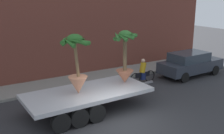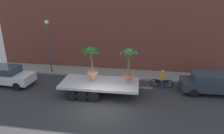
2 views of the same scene
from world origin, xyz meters
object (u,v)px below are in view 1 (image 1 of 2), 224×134
potted_palm_rear (77,67)px  parked_car (190,63)px  potted_palm_middle (125,59)px  flatbed_trailer (83,96)px  cyclist (143,72)px

potted_palm_rear → parked_car: size_ratio=0.59×
potted_palm_middle → parked_car: potted_palm_middle is taller
parked_car → flatbed_trailer: bearing=-169.8°
potted_palm_middle → cyclist: (2.53, 1.81, -1.52)m
potted_palm_rear → flatbed_trailer: bearing=11.9°
potted_palm_rear → parked_car: 9.01m
flatbed_trailer → cyclist: size_ratio=3.67×
potted_palm_middle → parked_car: bearing=12.9°
potted_palm_middle → parked_car: 6.43m
cyclist → parked_car: (3.59, -0.40, 0.16)m
potted_palm_rear → cyclist: bearing=21.0°
parked_car → cyclist: bearing=173.6°
potted_palm_rear → potted_palm_middle: 2.64m
flatbed_trailer → potted_palm_middle: potted_palm_middle is taller
potted_palm_middle → flatbed_trailer: bearing=-177.2°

